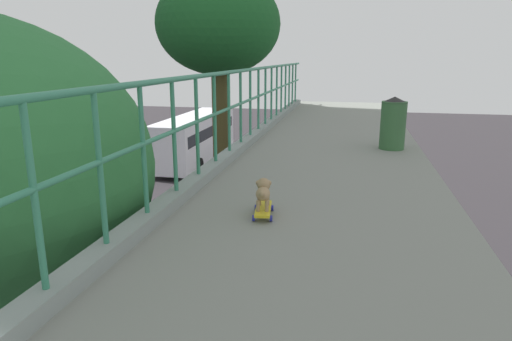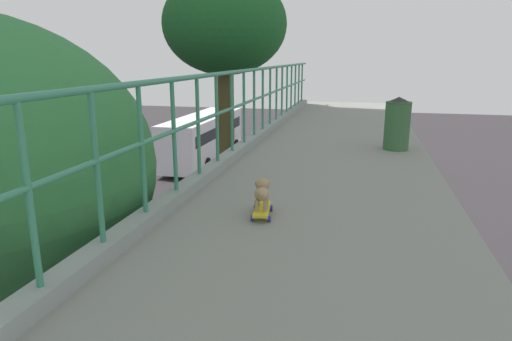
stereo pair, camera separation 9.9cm
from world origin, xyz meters
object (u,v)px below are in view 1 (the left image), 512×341
Objects in this scene: car_white_seventh at (188,209)px; city_bus at (196,136)px; litter_bin at (393,122)px; car_green_fifth at (119,282)px; small_dog at (263,191)px; toy_skateboard at (263,209)px; car_red_taxi_sixth at (76,229)px.

city_bus reaches higher than car_white_seventh.
city_bus is at bearing 117.85° from litter_bin.
car_green_fifth is 9.32m from litter_bin.
small_dog is (9.49, -24.43, 3.99)m from city_bus.
city_bus is 26.50m from toy_skateboard.
car_green_fifth is 9.98m from toy_skateboard.
car_green_fifth is at bearing -87.39° from car_white_seventh.
toy_skateboard is (9.50, -24.45, 3.80)m from city_bus.
car_red_taxi_sixth reaches higher than car_green_fifth.
car_red_taxi_sixth is 14.35m from toy_skateboard.
small_dog is (-0.00, 0.01, 0.18)m from toy_skateboard.
car_red_taxi_sixth is 0.41× the size of city_bus.
small_dog is at bearing -68.76° from city_bus.
small_dog reaches higher than car_green_fifth.
car_red_taxi_sixth is (-3.56, 3.29, 0.07)m from car_green_fifth.
litter_bin is (7.05, -2.98, 5.30)m from car_green_fifth.
city_bus is 29.27× the size of small_dog.
car_white_seventh is at bearing 114.15° from small_dog.
car_white_seventh is (3.26, 3.15, -0.04)m from car_red_taxi_sixth.
small_dog is at bearing -65.85° from car_white_seventh.
small_dog is at bearing -49.98° from car_green_fifth.
car_white_seventh reaches higher than car_green_fifth.
car_red_taxi_sixth is at bearing -135.96° from car_white_seventh.
city_bus reaches higher than car_green_fifth.
small_dog is (5.87, -13.09, 5.07)m from car_white_seventh.
car_white_seventh is 13.07m from litter_bin.
car_red_taxi_sixth is at bearing 137.18° from car_green_fifth.
toy_skateboard is 0.56× the size of litter_bin.
car_red_taxi_sixth is 8.84× the size of toy_skateboard.
car_green_fifth is at bearing -42.82° from car_red_taxi_sixth.
small_dog is (9.13, -9.93, 5.03)m from car_red_taxi_sixth.
car_red_taxi_sixth is 12.12× the size of small_dog.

